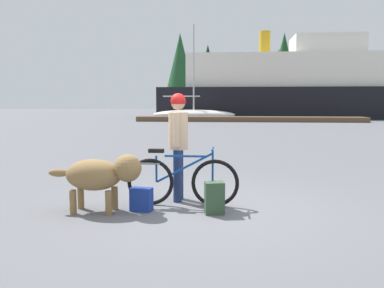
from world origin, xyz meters
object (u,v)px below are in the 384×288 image
object	(u,v)px
bicycle	(182,181)
ferry_boat	(298,88)
person_cyclist	(178,136)
dog	(101,174)
sailboat_moored	(194,114)
handbag_pannier	(141,199)
backpack	(214,198)

from	to	relation	value
bicycle	ferry_boat	distance (m)	36.00
person_cyclist	bicycle	bearing A→B (deg)	-74.18
dog	sailboat_moored	distance (m)	30.27
dog	ferry_boat	world-z (taller)	ferry_boat
handbag_pannier	ferry_boat	size ratio (longest dim) A/B	0.01
ferry_boat	dog	bearing A→B (deg)	-103.27
dog	handbag_pannier	bearing A→B (deg)	10.51
bicycle	handbag_pannier	world-z (taller)	bicycle
ferry_boat	sailboat_moored	xyz separation A→B (m)	(-9.96, -5.41, -2.50)
handbag_pannier	ferry_boat	world-z (taller)	ferry_boat
bicycle	sailboat_moored	world-z (taller)	sailboat_moored
person_cyclist	sailboat_moored	size ratio (longest dim) A/B	0.21
dog	backpack	bearing A→B (deg)	2.17
person_cyclist	dog	world-z (taller)	person_cyclist
backpack	bicycle	bearing A→B (deg)	142.83
handbag_pannier	sailboat_moored	size ratio (longest dim) A/B	0.04
person_cyclist	ferry_boat	size ratio (longest dim) A/B	0.07
dog	handbag_pannier	xyz separation A→B (m)	(0.58, 0.11, -0.39)
ferry_boat	sailboat_moored	world-z (taller)	ferry_boat
backpack	sailboat_moored	bearing A→B (deg)	96.13
bicycle	sailboat_moored	distance (m)	29.88
backpack	person_cyclist	bearing A→B (deg)	130.04
sailboat_moored	dog	bearing A→B (deg)	-87.06
ferry_boat	bicycle	bearing A→B (deg)	-101.66
person_cyclist	dog	size ratio (longest dim) A/B	1.25
backpack	dog	bearing A→B (deg)	-177.83
bicycle	person_cyclist	size ratio (longest dim) A/B	1.00
person_cyclist	backpack	xyz separation A→B (m)	(0.64, -0.76, -0.85)
dog	handbag_pannier	size ratio (longest dim) A/B	4.03
bicycle	ferry_boat	size ratio (longest dim) A/B	0.07
person_cyclist	dog	distance (m)	1.43
backpack	ferry_boat	size ratio (longest dim) A/B	0.02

